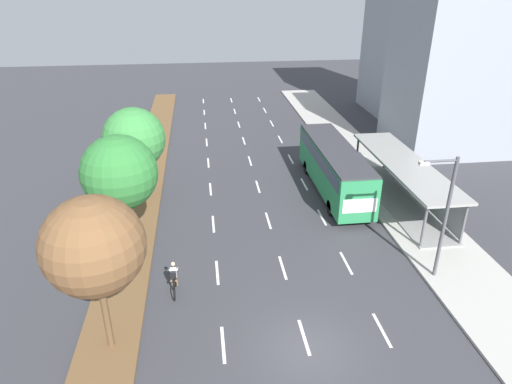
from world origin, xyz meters
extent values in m
plane|color=#38383D|center=(0.00, 0.00, 0.00)|extent=(140.00, 140.00, 0.00)
cube|color=brown|center=(-8.30, 20.00, 0.06)|extent=(2.60, 52.00, 0.12)
cube|color=#ADAAA3|center=(9.25, 20.00, 0.07)|extent=(4.50, 52.00, 0.15)
cube|color=white|center=(-3.50, 0.76, 0.00)|extent=(0.14, 2.14, 0.01)
cube|color=white|center=(-3.50, 5.96, 0.00)|extent=(0.14, 2.14, 0.01)
cube|color=white|center=(-3.50, 11.15, 0.00)|extent=(0.14, 2.14, 0.01)
cube|color=white|center=(-3.50, 16.34, 0.00)|extent=(0.14, 2.14, 0.01)
cube|color=white|center=(-3.50, 21.53, 0.00)|extent=(0.14, 2.14, 0.01)
cube|color=white|center=(-3.50, 26.72, 0.00)|extent=(0.14, 2.14, 0.01)
cube|color=white|center=(-3.50, 31.92, 0.00)|extent=(0.14, 2.14, 0.01)
cube|color=white|center=(-3.50, 37.11, 0.00)|extent=(0.14, 2.14, 0.01)
cube|color=white|center=(-3.50, 42.30, 0.00)|extent=(0.14, 2.14, 0.01)
cube|color=white|center=(0.00, 0.76, 0.00)|extent=(0.14, 2.14, 0.01)
cube|color=white|center=(0.00, 5.96, 0.00)|extent=(0.14, 2.14, 0.01)
cube|color=white|center=(0.00, 11.15, 0.00)|extent=(0.14, 2.14, 0.01)
cube|color=white|center=(0.00, 16.34, 0.00)|extent=(0.14, 2.14, 0.01)
cube|color=white|center=(0.00, 21.53, 0.00)|extent=(0.14, 2.14, 0.01)
cube|color=white|center=(0.00, 26.72, 0.00)|extent=(0.14, 2.14, 0.01)
cube|color=white|center=(0.00, 31.92, 0.00)|extent=(0.14, 2.14, 0.01)
cube|color=white|center=(0.00, 37.11, 0.00)|extent=(0.14, 2.14, 0.01)
cube|color=white|center=(0.00, 42.30, 0.00)|extent=(0.14, 2.14, 0.01)
cube|color=white|center=(3.50, 0.76, 0.00)|extent=(0.14, 2.14, 0.01)
cube|color=white|center=(3.50, 5.96, 0.00)|extent=(0.14, 2.14, 0.01)
cube|color=white|center=(3.50, 11.15, 0.00)|extent=(0.14, 2.14, 0.01)
cube|color=white|center=(3.50, 16.34, 0.00)|extent=(0.14, 2.14, 0.01)
cube|color=white|center=(3.50, 21.53, 0.00)|extent=(0.14, 2.14, 0.01)
cube|color=white|center=(3.50, 26.72, 0.00)|extent=(0.14, 2.14, 0.01)
cube|color=white|center=(3.50, 31.92, 0.00)|extent=(0.14, 2.14, 0.01)
cube|color=white|center=(3.50, 37.11, 0.00)|extent=(0.14, 2.14, 0.01)
cube|color=white|center=(3.50, 42.30, 0.00)|extent=(0.14, 2.14, 0.01)
cube|color=gray|center=(9.25, 12.45, 0.20)|extent=(2.60, 11.96, 0.10)
cylinder|color=#56565B|center=(8.07, 6.72, 1.55)|extent=(0.16, 0.16, 2.60)
cylinder|color=#56565B|center=(8.07, 18.18, 1.55)|extent=(0.16, 0.16, 2.60)
cylinder|color=#56565B|center=(10.43, 6.72, 1.55)|extent=(0.16, 0.16, 2.60)
cylinder|color=#56565B|center=(10.43, 18.18, 1.55)|extent=(0.16, 0.16, 2.60)
cube|color=gray|center=(10.49, 12.45, 1.55)|extent=(0.10, 11.36, 2.34)
cube|color=gray|center=(9.25, 12.45, 2.93)|extent=(2.90, 12.36, 0.16)
cube|color=#28844C|center=(5.25, 14.95, 1.85)|extent=(2.50, 11.20, 2.80)
cube|color=#2D3D4C|center=(5.25, 14.95, 2.70)|extent=(2.54, 10.30, 0.90)
cube|color=#333338|center=(5.25, 14.95, 3.31)|extent=(2.45, 10.98, 0.12)
cube|color=#2D3D4C|center=(5.25, 20.57, 2.20)|extent=(2.25, 0.06, 1.54)
cube|color=white|center=(5.25, 9.33, 1.65)|extent=(2.12, 0.04, 0.90)
cylinder|color=black|center=(4.15, 18.42, 0.50)|extent=(0.30, 1.00, 1.00)
cylinder|color=black|center=(6.35, 18.42, 0.50)|extent=(0.30, 1.00, 1.00)
cylinder|color=black|center=(4.15, 11.48, 0.50)|extent=(0.30, 1.00, 1.00)
cylinder|color=black|center=(6.35, 11.48, 0.50)|extent=(0.30, 1.00, 1.00)
torus|color=black|center=(-5.63, 5.11, 0.36)|extent=(0.06, 0.72, 0.72)
torus|color=black|center=(-5.63, 4.01, 0.36)|extent=(0.06, 0.72, 0.72)
cylinder|color=black|center=(-5.63, 4.56, 0.64)|extent=(0.05, 0.94, 0.05)
cylinder|color=black|center=(-5.63, 4.46, 0.46)|extent=(0.05, 0.57, 0.42)
cylinder|color=black|center=(-5.63, 4.36, 0.66)|extent=(0.04, 0.04, 0.40)
cube|color=black|center=(-5.63, 4.36, 0.86)|extent=(0.12, 0.24, 0.06)
cylinder|color=black|center=(-5.63, 5.06, 0.91)|extent=(0.46, 0.04, 0.04)
cube|color=silver|center=(-5.63, 4.54, 1.19)|extent=(0.30, 0.36, 0.59)
cube|color=black|center=(-5.63, 4.38, 1.21)|extent=(0.26, 0.26, 0.42)
sphere|color=beige|center=(-5.63, 4.66, 1.61)|extent=(0.20, 0.20, 0.20)
cylinder|color=brown|center=(-5.75, 4.51, 0.79)|extent=(0.12, 0.42, 0.25)
cylinder|color=brown|center=(-5.75, 4.68, 0.53)|extent=(0.10, 0.17, 0.41)
cylinder|color=brown|center=(-5.51, 4.51, 0.79)|extent=(0.12, 0.42, 0.25)
cylinder|color=brown|center=(-5.51, 4.68, 0.53)|extent=(0.10, 0.17, 0.41)
cylinder|color=silver|center=(-5.80, 4.76, 1.24)|extent=(0.09, 0.47, 0.28)
cylinder|color=silver|center=(-5.46, 4.76, 1.24)|extent=(0.09, 0.47, 0.28)
cylinder|color=brown|center=(-8.16, 1.25, 1.81)|extent=(0.28, 0.28, 3.38)
sphere|color=brown|center=(-8.16, 1.25, 4.97)|extent=(3.92, 3.92, 3.92)
cylinder|color=brown|center=(-8.26, 8.45, 1.77)|extent=(0.28, 0.28, 3.30)
sphere|color=#2D7533|center=(-8.26, 8.45, 4.91)|extent=(3.98, 3.98, 3.98)
cylinder|color=brown|center=(-8.41, 15.66, 1.44)|extent=(0.28, 0.28, 2.64)
sphere|color=#38843D|center=(-8.41, 15.66, 4.32)|extent=(4.15, 4.15, 4.15)
cylinder|color=#4C4C51|center=(7.60, 4.16, 3.40)|extent=(0.18, 0.18, 6.50)
cylinder|color=#4C4C51|center=(6.80, 4.16, 6.50)|extent=(1.60, 0.12, 0.12)
cube|color=silver|center=(6.00, 4.16, 6.43)|extent=(0.44, 0.24, 0.16)
cube|color=#8E939E|center=(18.39, 22.88, 7.15)|extent=(10.55, 8.11, 14.31)
cube|color=#8E939E|center=(19.33, 33.83, 9.52)|extent=(8.27, 11.25, 19.03)
camera|label=1|loc=(-3.92, -13.76, 14.09)|focal=31.74mm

